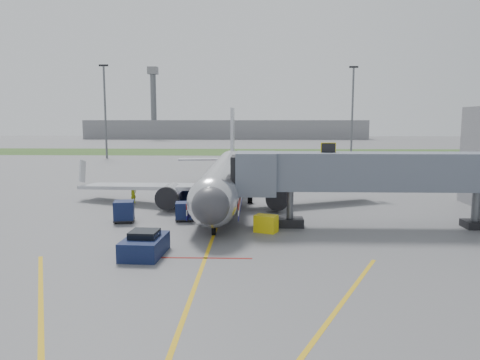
{
  "coord_description": "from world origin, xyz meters",
  "views": [
    {
      "loc": [
        3.19,
        -32.74,
        8.85
      ],
      "look_at": [
        1.74,
        9.79,
        3.2
      ],
      "focal_mm": 35.0,
      "sensor_mm": 36.0,
      "label": 1
    }
  ],
  "objects_px": {
    "pushback_tug": "(145,245)",
    "ramp_worker": "(133,194)",
    "airliner": "(225,178)",
    "belt_loader": "(194,209)"
  },
  "relations": [
    {
      "from": "belt_loader",
      "to": "airliner",
      "type": "bearing_deg",
      "value": 66.8
    },
    {
      "from": "belt_loader",
      "to": "ramp_worker",
      "type": "distance_m",
      "value": 9.19
    },
    {
      "from": "airliner",
      "to": "pushback_tug",
      "type": "bearing_deg",
      "value": -102.05
    },
    {
      "from": "airliner",
      "to": "belt_loader",
      "type": "bearing_deg",
      "value": -113.2
    },
    {
      "from": "airliner",
      "to": "ramp_worker",
      "type": "relative_size",
      "value": 19.05
    },
    {
      "from": "airliner",
      "to": "ramp_worker",
      "type": "height_order",
      "value": "airliner"
    },
    {
      "from": "pushback_tug",
      "to": "ramp_worker",
      "type": "distance_m",
      "value": 19.51
    },
    {
      "from": "pushback_tug",
      "to": "ramp_worker",
      "type": "height_order",
      "value": "ramp_worker"
    },
    {
      "from": "pushback_tug",
      "to": "ramp_worker",
      "type": "xyz_separation_m",
      "value": [
        -5.64,
        18.68,
        0.25
      ]
    },
    {
      "from": "belt_loader",
      "to": "ramp_worker",
      "type": "xyz_separation_m",
      "value": [
        -7.14,
        5.77,
        0.37
      ]
    }
  ]
}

